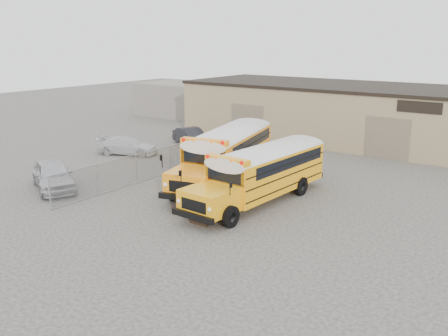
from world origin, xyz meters
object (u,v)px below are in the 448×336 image
Objects in this scene: school_bus_right at (318,150)px; car_white at (128,146)px; school_bus_left at (260,132)px; car_silver at (53,175)px; car_dark at (192,137)px; tarp_bundle at (204,207)px.

school_bus_right is 2.27× the size of car_white.
school_bus_left is 2.33× the size of car_silver.
school_bus_right is (5.78, -2.33, -0.16)m from school_bus_left.
car_silver is 13.96m from car_dark.
tarp_bundle is at bearing -68.68° from school_bus_left.
car_silver is (-11.07, -11.47, -0.88)m from school_bus_right.
car_dark is at bearing 168.78° from school_bus_right.
car_dark is at bearing 179.08° from school_bus_left.
car_silver is (-5.29, -13.80, -1.04)m from school_bus_left.
car_silver is at bearing -175.11° from tarp_bundle.
car_dark is (-12.28, 2.44, -0.99)m from school_bus_right.
tarp_bundle reaches higher than car_white.
school_bus_left reaches higher than car_dark.
school_bus_right is 12.56m from car_dark.
school_bus_left reaches higher than tarp_bundle.
car_white is 1.04× the size of car_dark.
school_bus_left is 2.61× the size of car_dark.
school_bus_right is at bearing 86.01° from tarp_bundle.
tarp_bundle is (5.04, -12.91, -1.09)m from school_bus_left.
school_bus_left reaches higher than car_white.
car_silver is 1.08× the size of car_white.
tarp_bundle is at bearing -58.24° from car_silver.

